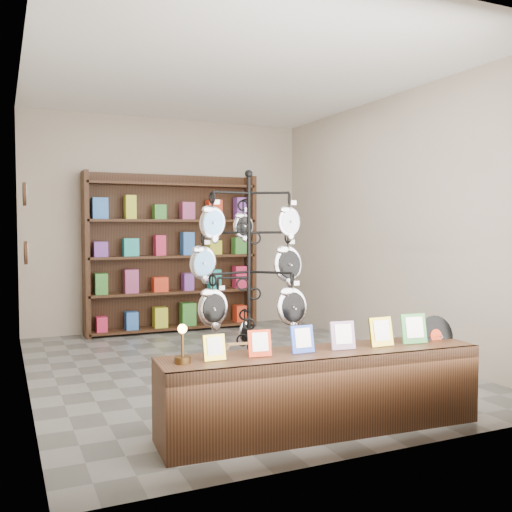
{
  "coord_description": "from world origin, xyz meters",
  "views": [
    {
      "loc": [
        -2.2,
        -5.48,
        1.47
      ],
      "look_at": [
        -0.19,
        -1.0,
        1.22
      ],
      "focal_mm": 40.0,
      "sensor_mm": 36.0,
      "label": 1
    }
  ],
  "objects": [
    {
      "name": "ground",
      "position": [
        0.0,
        0.0,
        0.0
      ],
      "size": [
        5.0,
        5.0,
        0.0
      ],
      "primitive_type": "plane",
      "color": "slate",
      "rests_on": "ground"
    },
    {
      "name": "room_envelope",
      "position": [
        0.0,
        0.0,
        1.85
      ],
      "size": [
        5.0,
        5.0,
        5.0
      ],
      "color": "#AFA28D",
      "rests_on": "ground"
    },
    {
      "name": "display_tree",
      "position": [
        -0.41,
        -1.35,
        1.11
      ],
      "size": [
        1.0,
        0.96,
        1.92
      ],
      "rotation": [
        0.0,
        0.0,
        -0.23
      ],
      "color": "black",
      "rests_on": "ground"
    },
    {
      "name": "front_shelf",
      "position": [
        -0.12,
        -2.0,
        0.29
      ],
      "size": [
        2.39,
        0.64,
        0.84
      ],
      "rotation": [
        0.0,
        0.0,
        -0.07
      ],
      "color": "black",
      "rests_on": "ground"
    },
    {
      "name": "wall_clocks",
      "position": [
        -1.97,
        0.8,
        1.5
      ],
      "size": [
        0.03,
        0.24,
        0.84
      ],
      "color": "black",
      "rests_on": "ground"
    },
    {
      "name": "back_shelving",
      "position": [
        0.0,
        2.3,
        1.03
      ],
      "size": [
        2.42,
        0.36,
        2.2
      ],
      "color": "black",
      "rests_on": "ground"
    }
  ]
}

